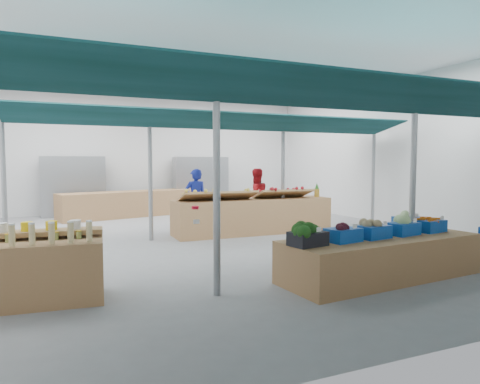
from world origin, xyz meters
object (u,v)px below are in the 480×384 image
(bottle_shelf, at_px, (30,269))
(vendor_left, at_px, (196,199))
(veg_counter, at_px, (381,258))
(fruit_counter, at_px, (253,216))
(vendor_right, at_px, (256,197))

(bottle_shelf, relative_size, vendor_left, 1.14)
(veg_counter, bearing_deg, bottle_shelf, 165.04)
(bottle_shelf, distance_m, fruit_counter, 6.28)
(veg_counter, xyz_separation_m, vendor_left, (-1.25, 5.80, 0.50))
(fruit_counter, relative_size, vendor_left, 2.50)
(vendor_left, bearing_deg, bottle_shelf, 52.72)
(veg_counter, relative_size, vendor_right, 2.03)
(bottle_shelf, distance_m, vendor_left, 6.22)
(vendor_left, height_order, vendor_right, same)
(bottle_shelf, bearing_deg, vendor_right, 46.71)
(fruit_counter, relative_size, vendor_right, 2.50)
(veg_counter, xyz_separation_m, fruit_counter, (-0.05, 4.70, 0.12))
(fruit_counter, distance_m, vendor_left, 1.67)
(fruit_counter, bearing_deg, veg_counter, -89.30)
(veg_counter, bearing_deg, vendor_left, 96.93)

